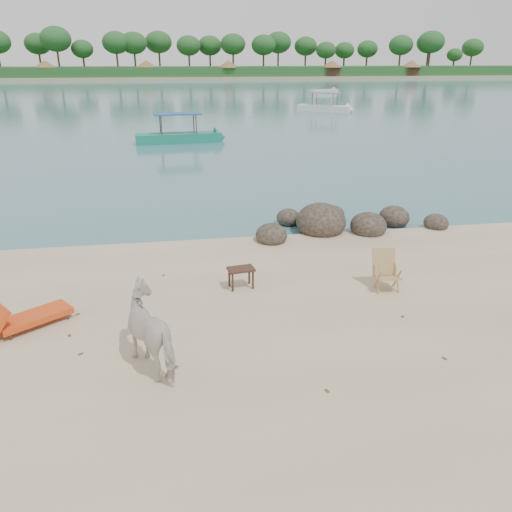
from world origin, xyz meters
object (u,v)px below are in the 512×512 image
(boat_near, at_px, (178,118))
(lounge_chair, at_px, (34,314))
(side_table, at_px, (241,279))
(cow, at_px, (156,331))
(deck_chair, at_px, (388,273))
(boulders, at_px, (338,223))

(boat_near, bearing_deg, lounge_chair, -103.11)
(side_table, xyz_separation_m, boat_near, (-0.99, 22.63, 1.24))
(cow, xyz_separation_m, deck_chair, (5.14, 2.23, -0.24))
(boulders, bearing_deg, deck_chair, -93.48)
(side_table, height_order, deck_chair, deck_chair)
(boulders, distance_m, lounge_chair, 9.25)
(boulders, xyz_separation_m, boat_near, (-4.55, 18.85, 1.27))
(boulders, relative_size, side_table, 10.33)
(side_table, distance_m, deck_chair, 3.37)
(cow, xyz_separation_m, side_table, (1.85, 2.89, -0.45))
(lounge_chair, relative_size, boat_near, 0.29)
(deck_chair, bearing_deg, boat_near, 105.16)
(lounge_chair, distance_m, boat_near, 23.96)
(boulders, relative_size, deck_chair, 6.86)
(cow, distance_m, side_table, 3.46)
(lounge_chair, xyz_separation_m, deck_chair, (7.61, 0.40, 0.19))
(cow, relative_size, deck_chair, 1.81)
(boulders, distance_m, deck_chair, 4.46)
(boat_near, bearing_deg, boulders, -81.54)
(boulders, height_order, deck_chair, deck_chair)
(lounge_chair, height_order, boat_near, boat_near)
(cow, bearing_deg, deck_chair, 172.04)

